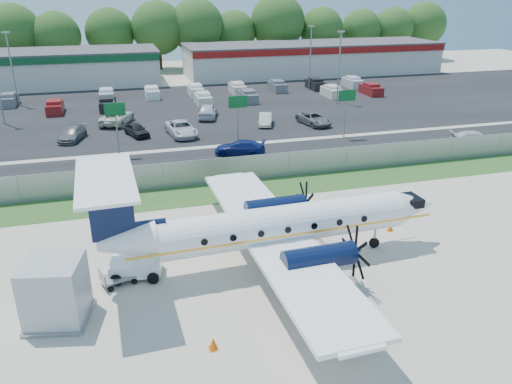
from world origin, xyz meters
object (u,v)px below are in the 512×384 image
object	(u,v)px
pushback_tug	(138,265)
baggage_cart_far	(348,335)
baggage_cart_near	(119,276)
service_container	(56,293)
aircraft	(276,225)

from	to	relation	value
pushback_tug	baggage_cart_far	world-z (taller)	pushback_tug
baggage_cart_near	baggage_cart_far	size ratio (longest dim) A/B	1.00
baggage_cart_near	service_container	world-z (taller)	service_container
baggage_cart_near	aircraft	bearing A→B (deg)	-1.77
baggage_cart_near	service_container	xyz separation A→B (m)	(-2.70, -2.32, 0.95)
baggage_cart_near	baggage_cart_far	bearing A→B (deg)	-38.90
aircraft	baggage_cart_far	bearing A→B (deg)	-82.81
baggage_cart_far	service_container	size ratio (longest dim) A/B	0.63
pushback_tug	baggage_cart_far	bearing A→B (deg)	-44.01
pushback_tug	service_container	bearing A→B (deg)	-142.98
pushback_tug	baggage_cart_far	xyz separation A→B (m)	(8.23, -7.95, -0.24)
baggage_cart_near	service_container	size ratio (longest dim) A/B	0.63
service_container	aircraft	bearing A→B (deg)	10.57
baggage_cart_far	aircraft	bearing A→B (deg)	97.19
aircraft	baggage_cart_near	xyz separation A→B (m)	(-8.34, 0.26, -1.90)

